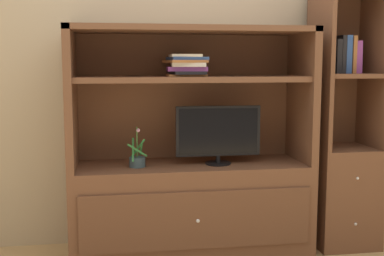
# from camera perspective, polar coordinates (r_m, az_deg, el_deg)

# --- Properties ---
(painted_rear_wall) EXTENTS (6.00, 0.10, 2.80)m
(painted_rear_wall) POSITION_cam_1_polar(r_m,az_deg,el_deg) (3.69, -0.99, 8.95)
(painted_rear_wall) COLOR tan
(painted_rear_wall) RESTS_ON ground_plane
(media_console) EXTENTS (1.61, 0.56, 1.53)m
(media_console) POSITION_cam_1_polar(r_m,az_deg,el_deg) (3.45, -0.15, -6.23)
(media_console) COLOR brown
(media_console) RESTS_ON ground_plane
(tv_monitor) EXTENTS (0.57, 0.17, 0.39)m
(tv_monitor) POSITION_cam_1_polar(r_m,az_deg,el_deg) (3.36, 3.01, -0.60)
(tv_monitor) COLOR black
(tv_monitor) RESTS_ON media_console
(potted_plant) EXTENTS (0.13, 0.12, 0.27)m
(potted_plant) POSITION_cam_1_polar(r_m,az_deg,el_deg) (3.32, -6.24, -3.72)
(potted_plant) COLOR #384C56
(potted_plant) RESTS_ON media_console
(magazine_stack) EXTENTS (0.28, 0.35, 0.14)m
(magazine_stack) POSITION_cam_1_polar(r_m,az_deg,el_deg) (3.34, -0.66, 7.14)
(magazine_stack) COLOR #A56638
(magazine_stack) RESTS_ON media_console
(bookshelf_tall) EXTENTS (0.43, 0.45, 1.83)m
(bookshelf_tall) POSITION_cam_1_polar(r_m,az_deg,el_deg) (3.75, 16.73, -3.54)
(bookshelf_tall) COLOR brown
(bookshelf_tall) RESTS_ON ground_plane
(upright_book_row) EXTENTS (0.24, 0.16, 0.26)m
(upright_book_row) POSITION_cam_1_polar(r_m,az_deg,el_deg) (3.66, 16.68, 7.85)
(upright_book_row) COLOR black
(upright_book_row) RESTS_ON bookshelf_tall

